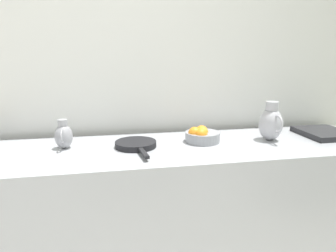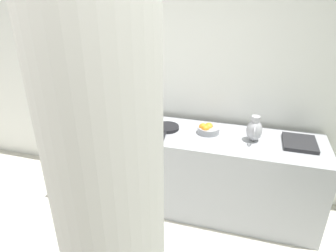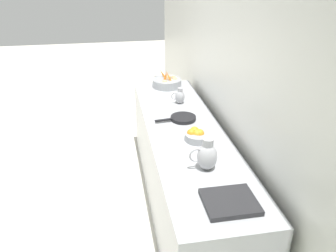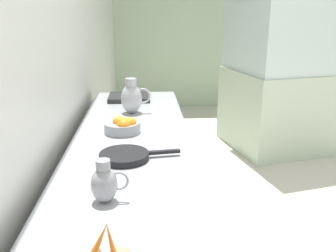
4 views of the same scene
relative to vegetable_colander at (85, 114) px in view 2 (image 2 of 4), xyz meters
name	(u,v)px [view 2 (image 2 of 4)]	position (x,y,z in m)	size (l,w,h in m)	color
tile_wall_left	(245,65)	(-0.42, 1.67, 0.57)	(0.10, 8.09, 3.00)	silver
prep_counter	(185,169)	(0.04, 1.17, -0.49)	(0.69, 2.73, 0.88)	#9EA0A5
vegetable_colander	(85,114)	(0.00, 0.00, 0.00)	(0.35, 0.35, 0.22)	gray
orange_bowl	(208,129)	(-0.02, 1.38, -0.01)	(0.22, 0.22, 0.10)	gray
metal_pitcher_tall	(254,130)	(0.02, 1.83, 0.06)	(0.21, 0.15, 0.25)	#A3A3A8
metal_pitcher_short	(131,116)	(-0.04, 0.54, 0.03)	(0.15, 0.10, 0.17)	#939399
counter_sink_basin	(300,143)	(-0.01, 2.26, -0.03)	(0.34, 0.30, 0.04)	#232326
skillet_on_counter	(167,128)	(0.01, 0.96, -0.03)	(0.41, 0.25, 0.03)	black
support_column	(113,229)	(2.04, 1.36, 0.57)	(0.35, 0.35, 3.00)	#B2AFA8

